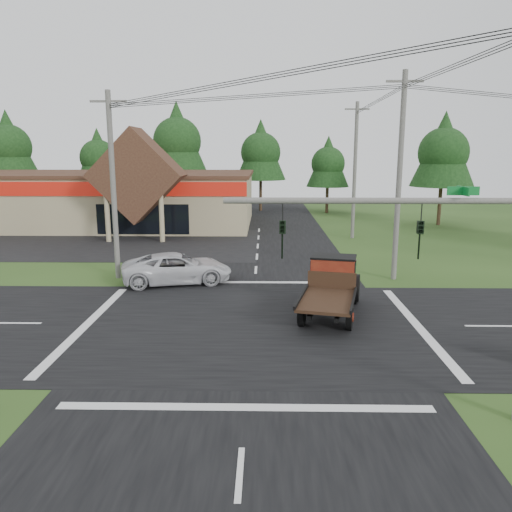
{
  "coord_description": "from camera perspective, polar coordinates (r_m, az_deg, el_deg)",
  "views": [
    {
      "loc": [
        0.55,
        -20.09,
        7.2
      ],
      "look_at": [
        0.12,
        3.82,
        2.2
      ],
      "focal_mm": 35.0,
      "sensor_mm": 36.0,
      "label": 1
    }
  ],
  "objects": [
    {
      "name": "road_ns",
      "position": [
        21.34,
        -0.51,
        -7.88
      ],
      "size": [
        12.0,
        120.0,
        0.02
      ],
      "primitive_type": "cube",
      "color": "black",
      "rests_on": "ground"
    },
    {
      "name": "tree_row_b",
      "position": [
        65.4,
        -17.6,
        10.84
      ],
      "size": [
        5.6,
        5.6,
        10.1
      ],
      "color": "#332316",
      "rests_on": "ground"
    },
    {
      "name": "utility_pole_n",
      "position": [
        42.77,
        11.23,
        9.63
      ],
      "size": [
        2.0,
        0.3,
        11.2
      ],
      "color": "#595651",
      "rests_on": "ground"
    },
    {
      "name": "road_ew",
      "position": [
        21.34,
        -0.51,
        -7.87
      ],
      "size": [
        120.0,
        12.0,
        0.02
      ],
      "primitive_type": "cube",
      "color": "black",
      "rests_on": "ground"
    },
    {
      "name": "tree_row_c",
      "position": [
        62.01,
        -9.0,
        13.08
      ],
      "size": [
        7.28,
        7.28,
        13.13
      ],
      "color": "#332316",
      "rests_on": "ground"
    },
    {
      "name": "antique_flatbed_truck",
      "position": [
        22.53,
        8.49,
        -3.62
      ],
      "size": [
        3.62,
        6.39,
        2.52
      ],
      "primitive_type": null,
      "rotation": [
        0.0,
        0.0,
        -0.23
      ],
      "color": "#5E160D",
      "rests_on": "ground"
    },
    {
      "name": "tree_row_e",
      "position": [
        60.56,
        8.24,
        10.59
      ],
      "size": [
        5.04,
        5.04,
        9.09
      ],
      "color": "#332316",
      "rests_on": "ground"
    },
    {
      "name": "utility_pole_nw",
      "position": [
        29.42,
        -16.02,
        7.83
      ],
      "size": [
        2.0,
        0.3,
        10.5
      ],
      "color": "#595651",
      "rests_on": "ground"
    },
    {
      "name": "ground",
      "position": [
        21.35,
        -0.51,
        -7.9
      ],
      "size": [
        120.0,
        120.0,
        0.0
      ],
      "primitive_type": "plane",
      "color": "#264217",
      "rests_on": "ground"
    },
    {
      "name": "tree_row_d",
      "position": [
        62.09,
        0.54,
        11.98
      ],
      "size": [
        6.16,
        6.16,
        11.11
      ],
      "color": "#332316",
      "rests_on": "ground"
    },
    {
      "name": "traffic_signal_mast",
      "position": [
        13.93,
        23.23,
        -0.67
      ],
      "size": [
        8.12,
        0.24,
        7.0
      ],
      "color": "#595651",
      "rests_on": "ground"
    },
    {
      "name": "white_pickup",
      "position": [
        28.19,
        -8.99,
        -1.38
      ],
      "size": [
        6.52,
        4.12,
        1.68
      ],
      "primitive_type": "imported",
      "rotation": [
        0.0,
        0.0,
        1.81
      ],
      "color": "silver",
      "rests_on": "ground"
    },
    {
      "name": "parking_apron",
      "position": [
        42.32,
        -19.1,
        1.38
      ],
      "size": [
        28.0,
        14.0,
        0.02
      ],
      "primitive_type": "cube",
      "color": "black",
      "rests_on": "ground"
    },
    {
      "name": "tree_side_ne",
      "position": [
        53.04,
        20.66,
        11.26
      ],
      "size": [
        6.16,
        6.16,
        11.11
      ],
      "color": "#332316",
      "rests_on": "ground"
    },
    {
      "name": "utility_pole_ne",
      "position": [
        29.09,
        16.06,
        8.77
      ],
      "size": [
        2.0,
        0.3,
        11.5
      ],
      "color": "#595651",
      "rests_on": "ground"
    },
    {
      "name": "cvs_building",
      "position": [
        52.44,
        -17.14,
        6.46
      ],
      "size": [
        30.4,
        18.2,
        9.19
      ],
      "color": "tan",
      "rests_on": "ground"
    },
    {
      "name": "tree_row_a",
      "position": [
        67.41,
        -26.47,
        11.33
      ],
      "size": [
        6.72,
        6.72,
        12.12
      ],
      "color": "#332316",
      "rests_on": "ground"
    }
  ]
}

